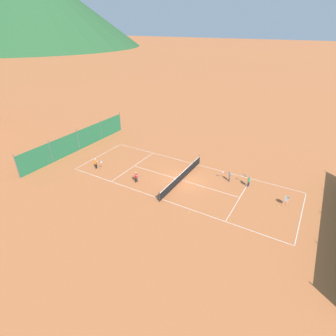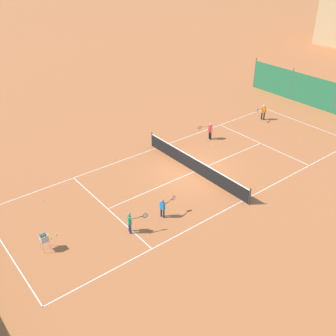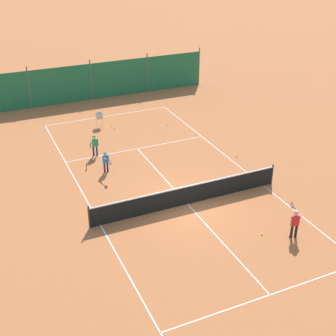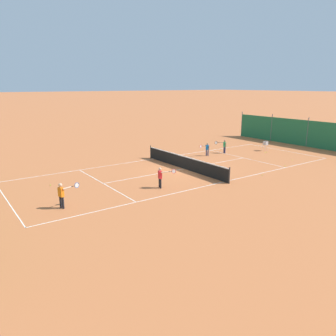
{
  "view_description": "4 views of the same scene",
  "coord_description": "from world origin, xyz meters",
  "views": [
    {
      "loc": [
        -21.59,
        -10.96,
        14.88
      ],
      "look_at": [
        -0.55,
        1.41,
        1.37
      ],
      "focal_mm": 28.0,
      "sensor_mm": 36.0,
      "label": 1
    },
    {
      "loc": [
        15.74,
        -14.64,
        12.94
      ],
      "look_at": [
        0.28,
        -2.38,
        1.27
      ],
      "focal_mm": 42.0,
      "sensor_mm": 36.0,
      "label": 2
    },
    {
      "loc": [
        8.17,
        16.06,
        11.35
      ],
      "look_at": [
        -0.1,
        -2.39,
        0.67
      ],
      "focal_mm": 50.0,
      "sensor_mm": 36.0,
      "label": 3
    },
    {
      "loc": [
        -18.29,
        14.43,
        5.97
      ],
      "look_at": [
        -1.14,
        2.25,
        0.63
      ],
      "focal_mm": 35.0,
      "sensor_mm": 36.0,
      "label": 4
    }
  ],
  "objects": [
    {
      "name": "tennis_ball_alley_right",
      "position": [
        0.37,
        -9.92,
        0.03
      ],
      "size": [
        0.07,
        0.07,
        0.07
      ],
      "primitive_type": "sphere",
      "color": "#CCE033",
      "rests_on": "ground"
    },
    {
      "name": "tennis_ball_alley_left",
      "position": [
        0.3,
        -9.57,
        0.03
      ],
      "size": [
        0.07,
        0.07,
        0.07
      ],
      "primitive_type": "sphere",
      "color": "#CCE033",
      "rests_on": "ground"
    },
    {
      "name": "player_near_service",
      "position": [
        2.43,
        -6.48,
        0.7
      ],
      "size": [
        0.65,
        0.94,
        1.2
      ],
      "color": "#23284C",
      "rests_on": "ground"
    },
    {
      "name": "court_line_markings",
      "position": [
        0.0,
        0.0,
        0.0
      ],
      "size": [
        8.25,
        23.85,
        0.01
      ],
      "color": "white",
      "rests_on": "ground"
    },
    {
      "name": "tennis_net",
      "position": [
        0.0,
        0.0,
        0.5
      ],
      "size": [
        9.18,
        0.08,
        1.06
      ],
      "color": "#2D2D2D",
      "rests_on": "ground"
    },
    {
      "name": "tennis_ball_near_corner",
      "position": [
        1.49,
        9.22,
        0.03
      ],
      "size": [
        0.07,
        0.07,
        0.07
      ],
      "primitive_type": "sphere",
      "color": "#CCE033",
      "rests_on": "ground"
    },
    {
      "name": "tennis_ball_by_net_right",
      "position": [
        -3.82,
        -6.72,
        0.03
      ],
      "size": [
        0.07,
        0.07,
        0.07
      ],
      "primitive_type": "sphere",
      "color": "#CCE033",
      "rests_on": "ground"
    },
    {
      "name": "player_near_baseline",
      "position": [
        2.44,
        -4.41,
        0.67
      ],
      "size": [
        0.38,
        1.0,
        1.14
      ],
      "color": "#23284C",
      "rests_on": "ground"
    },
    {
      "name": "windscreen_fence_far",
      "position": [
        -0.0,
        15.5,
        1.31
      ],
      "size": [
        17.28,
        0.08,
        2.9
      ],
      "color": "#236B42",
      "rests_on": "ground"
    },
    {
      "name": "tennis_ball_mid_court",
      "position": [
        -1.73,
        3.37,
        0.03
      ],
      "size": [
        0.07,
        0.07,
        0.07
      ],
      "primitive_type": "sphere",
      "color": "#CCE033",
      "rests_on": "ground"
    },
    {
      "name": "player_far_service",
      "position": [
        -2.7,
        9.81,
        0.76
      ],
      "size": [
        0.43,
        1.11,
        1.3
      ],
      "color": "black",
      "rests_on": "ground"
    },
    {
      "name": "tennis_ball_service_box",
      "position": [
        -4.57,
        -3.19,
        0.03
      ],
      "size": [
        0.07,
        0.07,
        0.07
      ],
      "primitive_type": "sphere",
      "color": "#CCE033",
      "rests_on": "ground"
    },
    {
      "name": "tennis_ball_by_net_left",
      "position": [
        -2.94,
        -8.91,
        0.03
      ],
      "size": [
        0.07,
        0.07,
        0.07
      ],
      "primitive_type": "sphere",
      "color": "#CCE033",
      "rests_on": "ground"
    },
    {
      "name": "ground_plane",
      "position": [
        0.0,
        0.0,
        0.0
      ],
      "size": [
        600.0,
        600.0,
        0.0
      ],
      "primitive_type": "plane",
      "color": "#BC6638"
    },
    {
      "name": "player_far_baseline",
      "position": [
        -2.82,
        3.97,
        0.74
      ],
      "size": [
        0.62,
        0.99,
        1.26
      ],
      "color": "black",
      "rests_on": "ground"
    },
    {
      "name": "ball_hopper",
      "position": [
        0.97,
        -10.4,
        0.66
      ],
      "size": [
        0.36,
        0.36,
        0.89
      ],
      "color": "#B7B7BC",
      "rests_on": "ground"
    }
  ]
}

